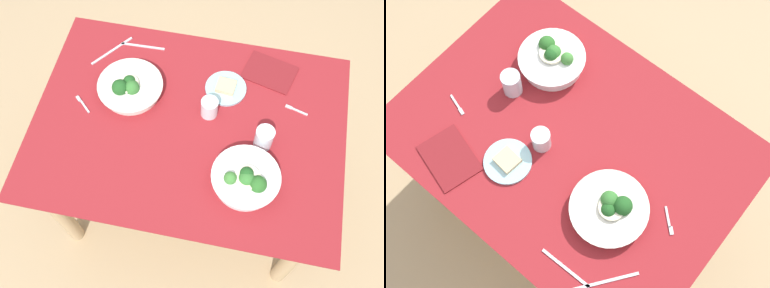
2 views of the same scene
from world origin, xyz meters
TOP-DOWN VIEW (x-y plane):
  - ground_plane at (0.00, 0.00)m, footprint 6.00×6.00m
  - dining_table at (0.00, 0.00)m, footprint 1.24×0.91m
  - broccoli_bowl_far at (-0.27, 0.11)m, footprint 0.27×0.27m
  - broccoli_bowl_near at (0.26, -0.20)m, footprint 0.25×0.25m
  - bread_side_plate at (0.12, 0.20)m, footprint 0.17×0.17m
  - water_glass_center at (0.30, -0.03)m, footprint 0.07×0.07m
  - water_glass_side at (0.07, 0.07)m, footprint 0.07×0.07m
  - fork_by_far_bowl at (-0.44, 0.01)m, footprint 0.08×0.08m
  - fork_by_near_bowl at (0.41, 0.15)m, footprint 0.09×0.04m
  - table_knife_left at (-0.40, 0.30)m, footprint 0.14×0.18m
  - table_knife_right at (-0.28, 0.35)m, footprint 0.19×0.02m
  - napkin_folded_upper at (0.29, 0.32)m, footprint 0.24×0.20m

SIDE VIEW (x-z plane):
  - ground_plane at x=0.00m, z-range 0.00..0.00m
  - dining_table at x=0.00m, z-range 0.24..0.96m
  - table_knife_left at x=-0.40m, z-range 0.72..0.72m
  - table_knife_right at x=-0.28m, z-range 0.72..0.72m
  - fork_by_far_bowl at x=-0.44m, z-range 0.72..0.72m
  - fork_by_near_bowl at x=0.41m, z-range 0.72..0.72m
  - napkin_folded_upper at x=0.29m, z-range 0.72..0.72m
  - bread_side_plate at x=0.12m, z-range 0.71..0.74m
  - broccoli_bowl_far at x=-0.27m, z-range 0.70..0.79m
  - broccoli_bowl_near at x=0.26m, z-range 0.71..0.81m
  - water_glass_side at x=0.07m, z-range 0.72..0.80m
  - water_glass_center at x=0.30m, z-range 0.72..0.82m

